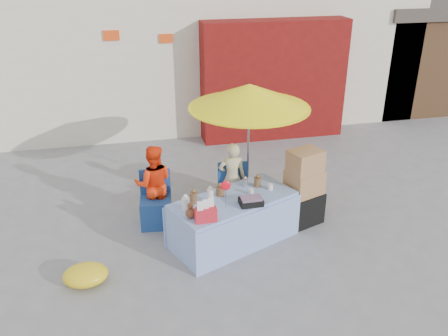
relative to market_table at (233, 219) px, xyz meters
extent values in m
plane|color=slate|center=(-0.30, -0.17, -0.36)|extent=(80.00, 80.00, 0.00)
cube|color=silver|center=(-0.30, 6.83, 1.89)|extent=(12.00, 5.00, 4.50)
cube|color=maroon|center=(1.90, 4.03, 0.94)|extent=(3.20, 0.60, 2.60)
cube|color=#4C331E|center=(6.20, 5.83, 0.84)|extent=(2.60, 3.00, 2.40)
cube|color=#3F3833|center=(6.20, 5.83, 2.19)|extent=(2.80, 3.20, 0.30)
cube|color=#E44613|center=(-1.50, 4.31, 1.99)|extent=(0.32, 0.04, 0.20)
cube|color=#E44613|center=(-0.40, 4.31, 1.89)|extent=(0.28, 0.04, 0.18)
cube|color=#8AA6DD|center=(0.01, 0.01, -0.01)|extent=(1.97, 1.44, 0.71)
cube|color=#8AA6DD|center=(0.17, -0.38, -0.03)|extent=(1.71, 0.75, 0.66)
cube|color=#8AA6DD|center=(-0.16, 0.39, -0.03)|extent=(1.71, 0.75, 0.66)
cylinder|color=white|center=(-0.70, -0.14, 0.43)|extent=(0.14, 0.14, 0.17)
cylinder|color=brown|center=(-0.57, 0.02, 0.42)|extent=(0.15, 0.15, 0.15)
cylinder|color=white|center=(-0.34, -0.04, 0.45)|extent=(0.12, 0.12, 0.21)
cylinder|color=brown|center=(-0.16, 0.14, 0.41)|extent=(0.16, 0.16, 0.13)
cylinder|color=#B2B2B7|center=(0.27, 0.34, 0.40)|extent=(0.11, 0.11, 0.11)
cylinder|color=brown|center=(0.45, 0.30, 0.42)|extent=(0.14, 0.14, 0.14)
cylinder|color=white|center=(0.29, 0.07, 0.39)|extent=(0.10, 0.10, 0.09)
cylinder|color=white|center=(0.61, 0.16, 0.39)|extent=(0.10, 0.10, 0.09)
sphere|color=brown|center=(-0.67, -0.39, 0.42)|extent=(0.14, 0.14, 0.14)
ellipsoid|color=red|center=(-0.16, -0.22, 0.68)|extent=(0.15, 0.10, 0.14)
cube|color=red|center=(-0.49, -0.52, 0.44)|extent=(0.31, 0.23, 0.19)
cube|color=black|center=(0.20, -0.22, 0.39)|extent=(0.38, 0.33, 0.09)
cube|color=navy|center=(-1.05, 0.72, -0.14)|extent=(0.53, 0.51, 0.45)
cube|color=navy|center=(-1.03, 0.93, 0.29)|extent=(0.48, 0.09, 0.40)
cube|color=navy|center=(0.20, 0.72, -0.14)|extent=(0.53, 0.51, 0.45)
cube|color=navy|center=(0.22, 0.93, 0.29)|extent=(0.48, 0.09, 0.40)
imported|color=#FD330D|center=(-1.05, 0.87, 0.27)|extent=(0.66, 0.54, 1.27)
imported|color=beige|center=(0.20, 0.87, 0.24)|extent=(0.47, 0.33, 1.20)
cylinder|color=gray|center=(0.50, 1.02, 0.64)|extent=(0.04, 0.04, 2.00)
cone|color=#FFE90D|center=(0.50, 1.02, 1.54)|extent=(1.90, 1.90, 0.38)
cylinder|color=#FFE90D|center=(0.50, 1.02, 1.36)|extent=(1.90, 1.90, 0.02)
cube|color=black|center=(1.20, 0.30, -0.11)|extent=(0.68, 0.62, 0.51)
cube|color=#A7754B|center=(1.20, 0.30, 0.33)|extent=(0.63, 0.56, 0.38)
cube|color=#A7754B|center=(1.18, 0.28, 0.70)|extent=(0.58, 0.51, 0.34)
ellipsoid|color=yellow|center=(-2.09, -0.54, -0.23)|extent=(0.72, 0.66, 0.26)
camera|label=1|loc=(-1.43, -5.77, 3.60)|focal=38.00mm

